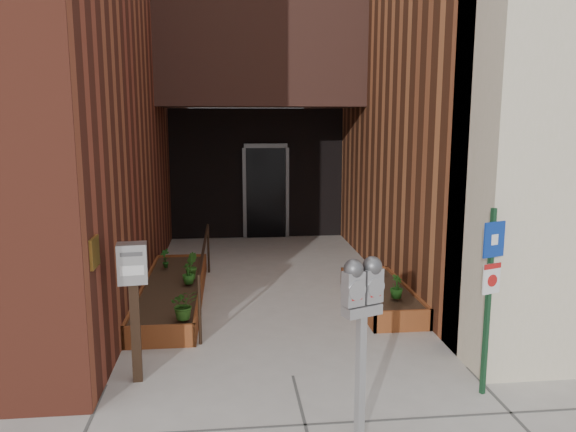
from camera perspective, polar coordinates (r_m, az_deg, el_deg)
name	(u,v)px	position (r m, az deg, el deg)	size (l,w,h in m)	color
ground	(293,376)	(6.41, 0.49, -15.95)	(80.00, 80.00, 0.00)	#9E9991
architecture	(248,14)	(12.81, -4.09, 19.80)	(20.00, 14.60, 10.00)	brown
planter_left	(173,293)	(8.88, -11.63, -7.70)	(0.90, 3.60, 0.30)	brown
planter_right	(381,297)	(8.67, 9.46, -8.08)	(0.80, 2.20, 0.30)	brown
handrail	(204,254)	(8.63, -8.50, -3.89)	(0.04, 3.34, 0.90)	black
parking_meter	(362,300)	(4.88, 7.56, -8.46)	(0.38, 0.26, 1.64)	#9E9EA0
sign_post	(490,282)	(5.95, 19.85, -6.35)	(0.25, 0.11, 1.94)	#163D22
payment_dropbox	(133,283)	(6.14, -15.44, -6.56)	(0.33, 0.26, 1.52)	black
shrub_left_a	(184,304)	(7.24, -10.53, -8.82)	(0.34, 0.34, 0.38)	#275418
shrub_left_b	(191,266)	(8.95, -9.85, -5.03)	(0.23, 0.23, 0.41)	#29611B
shrub_left_c	(188,273)	(8.71, -10.09, -5.68)	(0.19, 0.19, 0.34)	#245F1B
shrub_left_d	(165,258)	(9.68, -12.37, -4.21)	(0.17, 0.17, 0.32)	#194E16
shrub_right_a	(397,287)	(8.06, 10.98, -7.05)	(0.18, 0.18, 0.33)	#22601B
shrub_right_b	(372,282)	(8.16, 8.56, -6.67)	(0.19, 0.19, 0.36)	#235017
shrub_right_c	(361,272)	(8.77, 7.46, -5.66)	(0.26, 0.26, 0.29)	#175318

